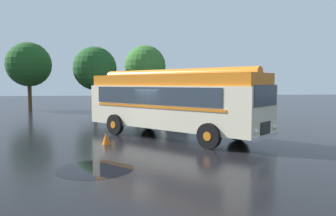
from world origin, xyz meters
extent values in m
plane|color=black|center=(0.00, 0.00, 0.00)|extent=(120.00, 120.00, 0.00)
cube|color=beige|center=(0.67, -0.18, 1.60)|extent=(8.59, 9.07, 2.10)
cube|color=orange|center=(0.67, -0.18, 2.93)|extent=(8.31, 8.79, 0.56)
cylinder|color=orange|center=(0.67, -0.18, 3.19)|extent=(6.85, 7.42, 0.60)
cube|color=#2D3842|center=(1.40, 0.90, 2.17)|extent=(5.42, 5.93, 0.84)
cube|color=#2D3842|center=(-0.46, -0.81, 2.17)|extent=(5.42, 5.93, 0.84)
cube|color=orange|center=(1.47, 0.82, 1.63)|extent=(5.55, 6.07, 0.12)
cube|color=orange|center=(-0.39, -0.88, 1.63)|extent=(5.55, 6.07, 0.12)
cube|color=#2D3842|center=(4.06, -3.88, 2.27)|extent=(1.65, 1.51, 0.88)
cube|color=black|center=(4.06, -3.88, 0.90)|extent=(0.70, 0.65, 0.56)
cube|color=silver|center=(4.07, -3.90, 0.57)|extent=(1.82, 1.68, 0.16)
sphere|color=white|center=(4.73, -3.29, 0.87)|extent=(0.22, 0.22, 0.22)
sphere|color=white|center=(3.40, -4.50, 0.87)|extent=(0.22, 0.22, 0.22)
cylinder|color=black|center=(3.72, -1.59, 0.55)|extent=(0.95, 1.00, 1.10)
cylinder|color=orange|center=(3.72, -1.59, 0.55)|extent=(0.50, 0.50, 0.39)
cylinder|color=black|center=(1.80, -3.34, 0.55)|extent=(0.95, 1.00, 1.10)
cylinder|color=orange|center=(1.80, -3.34, 0.55)|extent=(0.50, 0.50, 0.39)
cylinder|color=black|center=(-0.32, 2.84, 0.55)|extent=(0.95, 1.00, 1.10)
cylinder|color=orange|center=(-0.32, 2.84, 0.55)|extent=(0.50, 0.50, 0.39)
cylinder|color=black|center=(-2.24, 1.08, 0.55)|extent=(0.95, 1.00, 1.10)
cylinder|color=orange|center=(-2.24, 1.08, 0.55)|extent=(0.50, 0.50, 0.39)
cube|color=silver|center=(-2.43, 13.23, 0.67)|extent=(2.16, 4.37, 0.70)
cube|color=silver|center=(-2.44, 13.38, 1.34)|extent=(1.73, 2.34, 0.64)
cube|color=#2D3842|center=(-1.69, 13.46, 1.34)|extent=(0.24, 1.92, 0.50)
cube|color=#2D3842|center=(-3.20, 13.29, 1.34)|extent=(0.24, 1.92, 0.50)
cylinder|color=black|center=(-1.41, 12.03, 0.32)|extent=(0.27, 0.66, 0.64)
cylinder|color=black|center=(-3.16, 11.84, 0.32)|extent=(0.27, 0.66, 0.64)
cylinder|color=black|center=(-1.70, 14.62, 0.32)|extent=(0.27, 0.66, 0.64)
cylinder|color=black|center=(-3.45, 14.42, 0.32)|extent=(0.27, 0.66, 0.64)
cube|color=#B7BABF|center=(0.17, 12.41, 0.67)|extent=(1.89, 4.27, 0.70)
cube|color=#B7BABF|center=(0.17, 12.56, 1.34)|extent=(1.59, 2.25, 0.64)
cube|color=#2D3842|center=(0.93, 12.53, 1.34)|extent=(0.11, 1.93, 0.50)
cube|color=#2D3842|center=(-0.59, 12.60, 1.34)|extent=(0.11, 1.93, 0.50)
cylinder|color=black|center=(0.99, 11.07, 0.32)|extent=(0.23, 0.65, 0.64)
cylinder|color=black|center=(-0.77, 11.15, 0.32)|extent=(0.23, 0.65, 0.64)
cylinder|color=black|center=(1.10, 13.67, 0.32)|extent=(0.23, 0.65, 0.64)
cylinder|color=black|center=(-0.66, 13.75, 0.32)|extent=(0.23, 0.65, 0.64)
cube|color=silver|center=(2.75, 13.92, 1.45)|extent=(2.15, 4.02, 2.10)
cube|color=#A4A4A4|center=(2.64, 11.02, 1.20)|extent=(1.96, 1.81, 1.60)
cube|color=#2D3842|center=(2.60, 10.14, 1.48)|extent=(1.70, 0.09, 0.72)
cylinder|color=black|center=(3.68, 11.04, 0.40)|extent=(0.27, 0.81, 0.80)
cylinder|color=black|center=(1.60, 11.12, 0.40)|extent=(0.27, 0.81, 0.80)
cylinder|color=black|center=(3.81, 14.61, 0.40)|extent=(0.27, 0.81, 0.80)
cylinder|color=black|center=(1.73, 14.68, 0.40)|extent=(0.27, 0.81, 0.80)
cylinder|color=#4C3823|center=(-11.40, 18.48, 1.51)|extent=(0.39, 0.39, 3.02)
sphere|color=#1E4C1E|center=(-11.40, 18.48, 4.71)|extent=(4.51, 4.51, 4.51)
sphere|color=#1E4C1E|center=(-11.97, 18.35, 4.59)|extent=(2.87, 2.87, 2.87)
cylinder|color=#4C3823|center=(-4.71, 17.52, 1.33)|extent=(0.30, 0.30, 2.66)
sphere|color=#1E4C1E|center=(-4.71, 17.52, 4.31)|extent=(4.41, 4.41, 4.41)
sphere|color=#1E4C1E|center=(-4.30, 17.78, 4.09)|extent=(2.68, 2.68, 2.68)
cylinder|color=#4C3823|center=(0.47, 18.44, 1.48)|extent=(0.25, 0.25, 2.96)
sphere|color=#336B28|center=(0.47, 18.44, 4.61)|extent=(4.41, 4.41, 4.41)
sphere|color=#336B28|center=(1.06, 18.22, 4.96)|extent=(2.51, 2.51, 2.51)
cone|color=orange|center=(-2.57, -1.73, 0.28)|extent=(0.36, 0.36, 0.55)
cylinder|color=black|center=(-2.68, -6.09, 0.00)|extent=(2.49, 2.49, 0.01)
camera|label=1|loc=(-1.70, -16.69, 2.76)|focal=35.00mm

